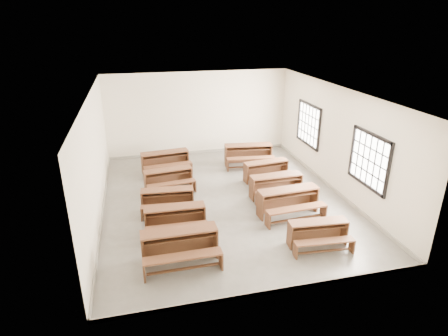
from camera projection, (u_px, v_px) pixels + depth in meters
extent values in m
plane|color=slate|center=(224.00, 199.00, 11.20)|extent=(8.50, 8.50, 0.00)
cube|color=white|center=(224.00, 93.00, 10.01)|extent=(7.00, 8.50, 0.05)
cube|color=beige|center=(198.00, 114.00, 14.41)|extent=(7.00, 0.05, 3.20)
cube|color=beige|center=(278.00, 222.00, 6.79)|extent=(7.00, 0.05, 3.20)
cube|color=beige|center=(96.00, 158.00, 9.84)|extent=(0.05, 8.50, 3.20)
cube|color=beige|center=(335.00, 140.00, 11.35)|extent=(0.05, 8.50, 3.20)
cube|color=gray|center=(199.00, 152.00, 14.99)|extent=(7.00, 0.04, 0.10)
cube|color=gray|center=(274.00, 291.00, 7.36)|extent=(7.00, 0.04, 0.10)
cube|color=gray|center=(103.00, 210.00, 10.42)|extent=(0.04, 8.50, 0.10)
cube|color=gray|center=(330.00, 186.00, 11.93)|extent=(0.04, 8.50, 0.10)
cube|color=white|center=(370.00, 160.00, 9.73)|extent=(0.02, 1.50, 1.30)
cube|color=black|center=(373.00, 135.00, 9.47)|extent=(0.06, 1.62, 0.08)
cube|color=black|center=(365.00, 184.00, 9.98)|extent=(0.06, 1.62, 0.08)
cube|color=black|center=(388.00, 171.00, 9.01)|extent=(0.06, 0.08, 1.46)
cube|color=black|center=(352.00, 150.00, 10.44)|extent=(0.06, 0.08, 1.46)
cube|color=white|center=(309.00, 124.00, 12.97)|extent=(0.02, 1.50, 1.30)
cube|color=black|center=(310.00, 105.00, 12.71)|extent=(0.06, 1.62, 0.08)
cube|color=black|center=(307.00, 143.00, 13.23)|extent=(0.06, 1.62, 0.08)
cube|color=black|center=(319.00, 131.00, 12.26)|extent=(0.06, 0.08, 1.46)
cube|color=black|center=(299.00, 119.00, 13.68)|extent=(0.06, 0.08, 1.46)
cube|color=brown|center=(179.00, 231.00, 8.14)|extent=(1.68, 0.44, 0.04)
cube|color=brown|center=(179.00, 241.00, 8.45)|extent=(1.67, 0.06, 0.71)
cube|color=#512F1B|center=(142.00, 251.00, 8.10)|extent=(0.05, 0.42, 0.71)
cube|color=#512F1B|center=(216.00, 240.00, 8.47)|extent=(0.05, 0.42, 0.71)
cube|color=#512F1B|center=(179.00, 237.00, 8.18)|extent=(1.55, 0.33, 0.02)
cube|color=brown|center=(183.00, 256.00, 7.80)|extent=(1.68, 0.31, 0.04)
cube|color=#512F1B|center=(144.00, 271.00, 7.69)|extent=(0.05, 0.29, 0.40)
cube|color=#512F1B|center=(221.00, 259.00, 8.07)|extent=(0.05, 0.29, 0.40)
cube|color=#512F1B|center=(184.00, 269.00, 7.91)|extent=(1.55, 0.07, 0.04)
cube|color=brown|center=(174.00, 207.00, 9.30)|extent=(1.53, 0.41, 0.04)
cube|color=brown|center=(175.00, 216.00, 9.59)|extent=(1.52, 0.07, 0.65)
cube|color=#512F1B|center=(145.00, 222.00, 9.29)|extent=(0.05, 0.38, 0.65)
cube|color=#512F1B|center=(204.00, 216.00, 9.58)|extent=(0.05, 0.38, 0.65)
cube|color=#512F1B|center=(175.00, 212.00, 9.34)|extent=(1.41, 0.32, 0.02)
cube|color=brown|center=(177.00, 226.00, 8.99)|extent=(1.52, 0.30, 0.04)
cube|color=#512F1B|center=(146.00, 237.00, 8.92)|extent=(0.04, 0.27, 0.36)
cube|color=#512F1B|center=(207.00, 230.00, 9.21)|extent=(0.04, 0.27, 0.36)
cube|color=#512F1B|center=(177.00, 237.00, 9.10)|extent=(1.40, 0.08, 0.04)
cube|color=brown|center=(167.00, 190.00, 10.33)|extent=(1.46, 0.48, 0.04)
cube|color=brown|center=(168.00, 198.00, 10.60)|extent=(1.44, 0.16, 0.61)
cube|color=#512F1B|center=(142.00, 202.00, 10.35)|extent=(0.07, 0.36, 0.61)
cube|color=#512F1B|center=(193.00, 198.00, 10.55)|extent=(0.07, 0.36, 0.61)
cube|color=#512F1B|center=(167.00, 194.00, 10.36)|extent=(1.35, 0.38, 0.02)
cube|color=brown|center=(168.00, 206.00, 10.02)|extent=(1.45, 0.37, 0.04)
cube|color=#512F1B|center=(142.00, 214.00, 10.00)|extent=(0.06, 0.25, 0.34)
cube|color=#512F1B|center=(194.00, 210.00, 10.19)|extent=(0.06, 0.25, 0.34)
cube|color=#512F1B|center=(168.00, 215.00, 10.13)|extent=(1.33, 0.16, 0.04)
cube|color=brown|center=(168.00, 170.00, 11.64)|extent=(1.52, 0.55, 0.04)
cube|color=brown|center=(167.00, 177.00, 11.91)|extent=(1.48, 0.22, 0.63)
cube|color=#512F1B|center=(145.00, 183.00, 11.53)|extent=(0.08, 0.37, 0.63)
cube|color=#512F1B|center=(191.00, 176.00, 12.00)|extent=(0.08, 0.37, 0.63)
cube|color=#512F1B|center=(168.00, 174.00, 11.67)|extent=(1.40, 0.44, 0.02)
cube|color=brown|center=(172.00, 183.00, 11.35)|extent=(1.51, 0.44, 0.04)
cube|color=#512F1B|center=(148.00, 193.00, 11.19)|extent=(0.07, 0.26, 0.35)
cube|color=#512F1B|center=(195.00, 186.00, 11.66)|extent=(0.07, 0.26, 0.35)
cube|color=#512F1B|center=(172.00, 192.00, 11.45)|extent=(1.37, 0.21, 0.04)
cube|color=brown|center=(165.00, 152.00, 12.96)|extent=(1.66, 0.59, 0.04)
cube|color=brown|center=(164.00, 160.00, 13.26)|extent=(1.62, 0.23, 0.69)
cube|color=#512F1B|center=(142.00, 165.00, 12.85)|extent=(0.09, 0.41, 0.69)
cube|color=#512F1B|center=(187.00, 159.00, 13.35)|extent=(0.09, 0.41, 0.69)
cube|color=#512F1B|center=(165.00, 156.00, 13.00)|extent=(1.53, 0.48, 0.02)
cube|color=brown|center=(168.00, 165.00, 12.64)|extent=(1.65, 0.47, 0.04)
cube|color=#512F1B|center=(145.00, 174.00, 12.47)|extent=(0.07, 0.29, 0.39)
cube|color=#512F1B|center=(191.00, 168.00, 12.98)|extent=(0.07, 0.29, 0.39)
cube|color=#512F1B|center=(169.00, 174.00, 12.76)|extent=(1.50, 0.23, 0.04)
cube|color=brown|center=(318.00, 222.00, 8.74)|extent=(1.42, 0.46, 0.03)
cube|color=brown|center=(315.00, 230.00, 9.01)|extent=(1.39, 0.14, 0.59)
cube|color=#512F1B|center=(290.00, 236.00, 8.76)|extent=(0.06, 0.35, 0.59)
cube|color=#512F1B|center=(344.00, 231.00, 8.96)|extent=(0.06, 0.35, 0.59)
cube|color=#512F1B|center=(318.00, 227.00, 8.77)|extent=(1.31, 0.36, 0.02)
cube|color=brown|center=(325.00, 241.00, 8.45)|extent=(1.41, 0.35, 0.03)
cube|color=#512F1B|center=(295.00, 251.00, 8.42)|extent=(0.05, 0.25, 0.33)
cube|color=#512F1B|center=(352.00, 245.00, 8.62)|extent=(0.05, 0.25, 0.33)
cube|color=#512F1B|center=(324.00, 251.00, 8.55)|extent=(1.29, 0.14, 0.03)
cube|color=brown|center=(289.00, 189.00, 10.10)|extent=(1.71, 0.55, 0.04)
cube|color=brown|center=(285.00, 199.00, 10.41)|extent=(1.68, 0.17, 0.71)
cube|color=#512F1B|center=(260.00, 206.00, 10.01)|extent=(0.07, 0.42, 0.71)
cube|color=#512F1B|center=(314.00, 198.00, 10.47)|extent=(0.07, 0.42, 0.71)
cube|color=#512F1B|center=(289.00, 195.00, 10.14)|extent=(1.57, 0.43, 0.02)
cube|color=brown|center=(297.00, 208.00, 9.76)|extent=(1.70, 0.42, 0.04)
cube|color=#512F1B|center=(268.00, 220.00, 9.61)|extent=(0.06, 0.30, 0.40)
cube|color=#512F1B|center=(323.00, 211.00, 10.08)|extent=(0.06, 0.30, 0.40)
cube|color=#512F1B|center=(296.00, 219.00, 9.88)|extent=(1.55, 0.17, 0.04)
cube|color=brown|center=(276.00, 175.00, 11.11)|extent=(1.58, 0.44, 0.04)
cube|color=brown|center=(273.00, 184.00, 11.40)|extent=(1.57, 0.09, 0.67)
cube|color=#512F1B|center=(252.00, 189.00, 11.06)|extent=(0.05, 0.39, 0.67)
cube|color=#512F1B|center=(299.00, 183.00, 11.44)|extent=(0.05, 0.39, 0.67)
cube|color=#512F1B|center=(276.00, 180.00, 11.15)|extent=(1.46, 0.34, 0.02)
cube|color=brown|center=(282.00, 191.00, 10.79)|extent=(1.58, 0.33, 0.04)
cube|color=#512F1B|center=(257.00, 201.00, 10.68)|extent=(0.05, 0.28, 0.37)
cube|color=#512F1B|center=(306.00, 194.00, 11.06)|extent=(0.05, 0.28, 0.37)
cube|color=#512F1B|center=(282.00, 200.00, 10.90)|extent=(1.45, 0.10, 0.04)
cube|color=brown|center=(266.00, 162.00, 12.28)|extent=(1.51, 0.53, 0.04)
cube|color=brown|center=(263.00, 169.00, 12.55)|extent=(1.47, 0.20, 0.63)
cube|color=#512F1B|center=(246.00, 174.00, 12.18)|extent=(0.08, 0.37, 0.63)
cube|color=#512F1B|center=(285.00, 168.00, 12.63)|extent=(0.08, 0.37, 0.63)
cube|color=#512F1B|center=(266.00, 166.00, 12.31)|extent=(1.39, 0.42, 0.02)
cube|color=brown|center=(272.00, 175.00, 11.99)|extent=(1.49, 0.42, 0.04)
cube|color=#512F1B|center=(251.00, 183.00, 11.83)|extent=(0.06, 0.26, 0.35)
cube|color=#512F1B|center=(291.00, 177.00, 12.29)|extent=(0.06, 0.26, 0.35)
cube|color=#512F1B|center=(271.00, 182.00, 12.09)|extent=(1.36, 0.20, 0.04)
cube|color=brown|center=(248.00, 145.00, 13.58)|extent=(1.75, 0.61, 0.04)
cube|color=brown|center=(247.00, 153.00, 13.90)|extent=(1.70, 0.23, 0.73)
cube|color=#512F1B|center=(226.00, 156.00, 13.63)|extent=(0.09, 0.43, 0.73)
cube|color=#512F1B|center=(270.00, 154.00, 13.83)|extent=(0.09, 0.43, 0.73)
cube|color=#512F1B|center=(248.00, 149.00, 13.62)|extent=(1.61, 0.49, 0.02)
cube|color=brown|center=(251.00, 158.00, 13.22)|extent=(1.73, 0.48, 0.04)
cube|color=#512F1B|center=(228.00, 165.00, 13.21)|extent=(0.07, 0.30, 0.41)
cube|color=#512F1B|center=(274.00, 163.00, 13.40)|extent=(0.07, 0.30, 0.41)
cube|color=#512F1B|center=(251.00, 167.00, 13.34)|extent=(1.58, 0.22, 0.04)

